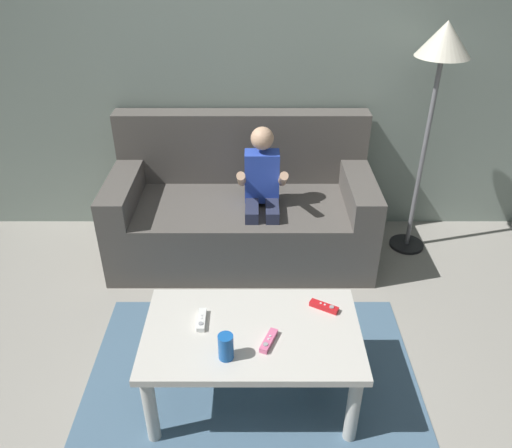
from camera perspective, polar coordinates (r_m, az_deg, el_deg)
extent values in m
plane|color=#9E998E|center=(2.51, 0.20, -22.90)|extent=(8.09, 8.09, 0.00)
cube|color=gray|center=(3.46, 0.00, 18.48)|extent=(4.04, 0.05, 2.50)
cube|color=#56514C|center=(3.45, -1.81, -0.37)|extent=(1.71, 0.80, 0.42)
cube|color=#56514C|center=(3.52, -1.81, 8.73)|extent=(1.71, 0.16, 0.49)
cube|color=#56514C|center=(3.41, -14.91, 3.90)|extent=(0.18, 0.80, 0.18)
cube|color=#56514C|center=(3.37, 11.30, 4.01)|extent=(0.18, 0.80, 0.18)
cylinder|color=#282D47|center=(3.19, -0.66, -3.33)|extent=(0.07, 0.07, 0.42)
cylinder|color=#282D47|center=(3.19, 1.63, -3.32)|extent=(0.07, 0.07, 0.42)
cube|color=#282D47|center=(3.17, -0.67, 1.67)|extent=(0.08, 0.27, 0.08)
cube|color=#282D47|center=(3.17, 1.63, 1.68)|extent=(0.08, 0.27, 0.08)
cube|color=blue|center=(3.21, 0.47, 5.42)|extent=(0.22, 0.13, 0.33)
cylinder|color=#DBAA87|center=(3.09, -1.87, 5.10)|extent=(0.05, 0.24, 0.19)
cylinder|color=#DBAA87|center=(3.09, 2.86, 5.10)|extent=(0.05, 0.24, 0.19)
sphere|color=#DBAA87|center=(3.11, 0.49, 9.64)|extent=(0.14, 0.14, 0.14)
cube|color=beige|center=(2.34, -0.64, -12.24)|extent=(0.99, 0.58, 0.04)
cylinder|color=beige|center=(2.39, -12.02, -19.81)|extent=(0.06, 0.06, 0.40)
cylinder|color=beige|center=(2.38, 10.78, -19.82)|extent=(0.06, 0.06, 0.40)
cylinder|color=beige|center=(2.71, -10.22, -11.83)|extent=(0.06, 0.06, 0.40)
cylinder|color=beige|center=(2.70, 9.07, -11.81)|extent=(0.06, 0.06, 0.40)
cube|color=slate|center=(2.65, -0.59, -18.67)|extent=(1.68, 1.40, 0.01)
cube|color=white|center=(2.38, -6.32, -10.73)|extent=(0.04, 0.14, 0.02)
cylinder|color=#99999E|center=(2.34, -6.42, -11.11)|extent=(0.02, 0.02, 0.00)
cylinder|color=silver|center=(2.37, -6.35, -10.55)|extent=(0.01, 0.01, 0.00)
cylinder|color=silver|center=(2.38, -6.31, -10.21)|extent=(0.01, 0.01, 0.00)
cube|color=pink|center=(2.27, 1.28, -13.04)|extent=(0.09, 0.14, 0.02)
cylinder|color=#99999E|center=(2.23, 0.92, -13.43)|extent=(0.02, 0.02, 0.00)
cylinder|color=silver|center=(2.26, 1.25, -12.85)|extent=(0.01, 0.01, 0.00)
cylinder|color=silver|center=(2.27, 1.45, -12.51)|extent=(0.01, 0.01, 0.00)
cube|color=red|center=(2.46, 7.50, -9.21)|extent=(0.14, 0.10, 0.02)
cylinder|color=#99999E|center=(2.44, 8.37, -9.23)|extent=(0.02, 0.02, 0.00)
cylinder|color=silver|center=(2.45, 7.60, -9.00)|extent=(0.01, 0.01, 0.00)
cylinder|color=silver|center=(2.45, 7.14, -8.85)|extent=(0.01, 0.01, 0.00)
cylinder|color=#1959B2|center=(2.18, -3.60, -13.68)|extent=(0.07, 0.07, 0.12)
cylinder|color=black|center=(3.79, 16.41, -2.17)|extent=(0.24, 0.24, 0.02)
cylinder|color=slate|center=(3.48, 18.05, 6.96)|extent=(0.03, 0.03, 1.31)
cone|color=beige|center=(3.26, 20.35, 19.05)|extent=(0.32, 0.32, 0.20)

